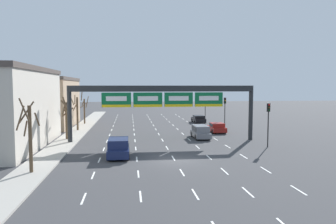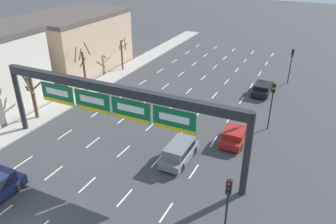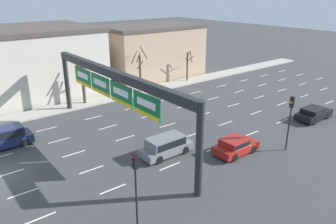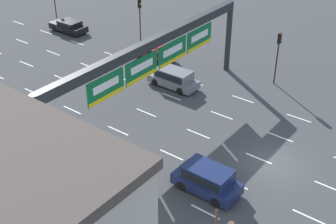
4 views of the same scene
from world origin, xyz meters
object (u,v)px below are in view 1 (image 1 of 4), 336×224
Objects in this scene: traffic_light_mid_block at (225,107)px; car_black at (198,119)px; suv_grey at (200,131)px; tree_bare_closest at (85,110)px; sign_gantry at (163,96)px; car_red at (217,127)px; tree_bare_third at (77,110)px; suv_navy at (118,147)px; traffic_light_far_end at (268,116)px; tree_bare_furthest at (29,133)px; tree_bare_second at (67,118)px; traffic_light_near_gantry at (205,103)px.

car_black is at bearing 105.02° from traffic_light_mid_block.
tree_bare_closest is at bearing 134.14° from suv_grey.
car_red is at bearing 38.44° from sign_gantry.
traffic_light_mid_block is at bearing 59.44° from car_red.
tree_bare_third is (-22.03, -0.11, -0.37)m from traffic_light_mid_block.
suv_navy reaches higher than car_red.
tree_bare_furthest is (-22.05, -8.32, -0.29)m from traffic_light_far_end.
suv_navy is 27.76m from tree_bare_closest.
tree_bare_third is (-11.46, 10.35, -2.34)m from sign_gantry.
tree_bare_closest is 32.02m from tree_bare_furthest.
tree_bare_third is 23.51m from tree_bare_furthest.
suv_grey reaches higher than car_black.
car_red is 0.77× the size of tree_bare_second.
tree_bare_second is (-19.72, -4.29, 2.00)m from car_red.
traffic_light_mid_block reaches higher than traffic_light_near_gantry.
traffic_light_far_end is at bearing -89.15° from traffic_light_mid_block.
tree_bare_furthest is (-16.16, -15.06, 2.16)m from suv_grey.
sign_gantry is 11.97m from tree_bare_second.
traffic_light_mid_block is at bearing -74.98° from car_black.
tree_bare_second is at bearing 178.66° from suv_grey.
traffic_light_mid_block is 1.02× the size of tree_bare_closest.
suv_grey is at bearing -104.67° from traffic_light_near_gantry.
tree_bare_closest reaches higher than traffic_light_far_end.
sign_gantry is 10.44m from suv_navy.
traffic_light_mid_block is (15.52, 18.52, 2.43)m from suv_navy.
traffic_light_near_gantry is at bearing 31.38° from tree_bare_third.
suv_navy is at bearing -168.41° from traffic_light_far_end.
car_black is at bearing 58.71° from tree_bare_furthest.
car_black is at bearing 78.81° from suv_grey.
tree_bare_furthest reaches higher than tree_bare_second.
tree_bare_furthest is (-19.54, -32.15, 2.35)m from car_black.
tree_bare_third reaches higher than tree_bare_furthest.
tree_bare_furthest is at bearing -121.29° from car_black.
suv_grey is 23.68m from tree_bare_closest.
car_red is 5.77m from suv_grey.
tree_bare_second is at bearing 168.75° from sign_gantry.
tree_bare_second is (-22.24, 7.12, -0.63)m from traffic_light_far_end.
traffic_light_near_gantry is (10.64, 23.82, -2.12)m from sign_gantry.
suv_navy is at bearing -70.52° from tree_bare_third.
car_black is 0.87× the size of tree_bare_second.
traffic_light_far_end is (5.90, -6.74, 2.45)m from suv_grey.
traffic_light_mid_block is at bearing -90.30° from traffic_light_near_gantry.
tree_bare_third is at bearing 169.17° from car_red.
tree_bare_second is 0.93× the size of tree_bare_furthest.
tree_bare_closest is at bearing -179.62° from car_black.
suv_navy is 24.29m from traffic_light_mid_block.
sign_gantry is 5.56× the size of car_red.
car_red is 0.94× the size of suv_navy.
traffic_light_near_gantry is 28.66m from traffic_light_far_end.
traffic_light_mid_block is at bearing -20.79° from tree_bare_closest.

